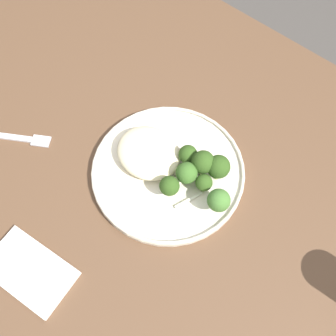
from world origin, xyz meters
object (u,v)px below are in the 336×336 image
at_px(folded_napkin, 30,271).
at_px(broccoli_floret_near_rim, 187,173).
at_px(seared_scallop_front_small, 153,152).
at_px(dinner_fork, 9,137).
at_px(broccoli_floret_right_tilted, 188,155).
at_px(broccoli_floret_rear_charred, 218,167).
at_px(dinner_plate, 168,171).
at_px(broccoli_floret_small_sprig, 219,201).
at_px(seared_scallop_rear_pale, 150,138).
at_px(broccoli_floret_beside_noodles, 203,162).
at_px(broccoli_floret_front_edge, 169,186).
at_px(broccoli_floret_left_leaning, 204,183).
at_px(seared_scallop_left_edge, 144,159).
at_px(seared_scallop_tiny_bay, 132,140).

bearing_deg(folded_napkin, broccoli_floret_near_rim, -107.50).
height_order(seared_scallop_front_small, dinner_fork, seared_scallop_front_small).
bearing_deg(broccoli_floret_right_tilted, broccoli_floret_rear_charred, -167.21).
relative_size(dinner_plate, broccoli_floret_rear_charred, 4.85).
xyz_separation_m(dinner_plate, broccoli_floret_small_sprig, (-0.12, 0.00, 0.04)).
distance_m(seared_scallop_rear_pale, broccoli_floret_right_tilted, 0.09).
xyz_separation_m(seared_scallop_front_small, broccoli_floret_beside_noodles, (-0.09, -0.03, 0.03)).
xyz_separation_m(seared_scallop_rear_pale, broccoli_floret_rear_charred, (-0.14, -0.02, 0.02)).
relative_size(broccoli_floret_front_edge, folded_napkin, 0.35).
bearing_deg(dinner_plate, broccoli_floret_left_leaning, -170.42).
distance_m(broccoli_floret_beside_noodles, dinner_fork, 0.39).
distance_m(seared_scallop_left_edge, broccoli_floret_left_leaning, 0.12).
bearing_deg(seared_scallop_tiny_bay, broccoli_floret_beside_noodles, -164.77).
bearing_deg(dinner_plate, seared_scallop_tiny_bay, 0.66).
distance_m(seared_scallop_tiny_bay, broccoli_floret_right_tilted, 0.12).
height_order(dinner_plate, seared_scallop_front_small, seared_scallop_front_small).
bearing_deg(dinner_fork, broccoli_floret_left_leaning, -156.12).
bearing_deg(seared_scallop_left_edge, dinner_fork, 28.40).
xyz_separation_m(dinner_plate, broccoli_floret_beside_noodles, (-0.05, -0.04, 0.04)).
relative_size(seared_scallop_front_small, broccoli_floret_rear_charred, 0.55).
distance_m(seared_scallop_rear_pale, broccoli_floret_rear_charred, 0.15).
relative_size(seared_scallop_tiny_bay, broccoli_floret_right_tilted, 0.47).
distance_m(seared_scallop_left_edge, dinner_fork, 0.28).
bearing_deg(broccoli_floret_right_tilted, dinner_fork, 31.10).
height_order(broccoli_floret_beside_noodles, broccoli_floret_front_edge, broccoli_floret_beside_noodles).
bearing_deg(broccoli_floret_front_edge, broccoli_floret_beside_noodles, -103.47).
relative_size(seared_scallop_left_edge, broccoli_floret_near_rim, 0.43).
distance_m(dinner_plate, folded_napkin, 0.30).
xyz_separation_m(seared_scallop_tiny_bay, broccoli_floret_small_sprig, (-0.21, -0.00, 0.03)).
bearing_deg(dinner_plate, seared_scallop_rear_pale, -20.85).
xyz_separation_m(seared_scallop_left_edge, seared_scallop_rear_pale, (0.02, -0.04, 0.00)).
bearing_deg(dinner_fork, broccoli_floret_right_tilted, -148.90).
distance_m(dinner_plate, seared_scallop_tiny_bay, 0.09).
height_order(dinner_plate, broccoli_floret_left_leaning, broccoli_floret_left_leaning).
bearing_deg(folded_napkin, broccoli_floret_rear_charred, -110.63).
relative_size(seared_scallop_tiny_bay, broccoli_floret_beside_noodles, 0.36).
xyz_separation_m(seared_scallop_tiny_bay, broccoli_floret_left_leaning, (-0.17, -0.01, 0.02)).
xyz_separation_m(seared_scallop_left_edge, dinner_fork, (0.25, 0.13, -0.02)).
distance_m(seared_scallop_front_small, broccoli_floret_near_rim, 0.09).
height_order(seared_scallop_left_edge, broccoli_floret_beside_noodles, broccoli_floret_beside_noodles).
relative_size(seared_scallop_tiny_bay, folded_napkin, 0.16).
relative_size(seared_scallop_rear_pale, broccoli_floret_beside_noodles, 0.51).
xyz_separation_m(broccoli_floret_beside_noodles, dinner_fork, (0.34, 0.19, -0.05)).
xyz_separation_m(broccoli_floret_left_leaning, broccoli_floret_near_rim, (0.03, 0.01, 0.01)).
bearing_deg(seared_scallop_rear_pale, broccoli_floret_beside_noodles, -174.45).
bearing_deg(broccoli_floret_left_leaning, dinner_plate, 9.58).
height_order(seared_scallop_rear_pale, broccoli_floret_front_edge, broccoli_floret_front_edge).
distance_m(seared_scallop_rear_pale, dinner_fork, 0.29).
bearing_deg(seared_scallop_tiny_bay, broccoli_floret_right_tilted, -160.74).
xyz_separation_m(broccoli_floret_left_leaning, broccoli_floret_rear_charred, (-0.00, -0.04, 0.01)).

